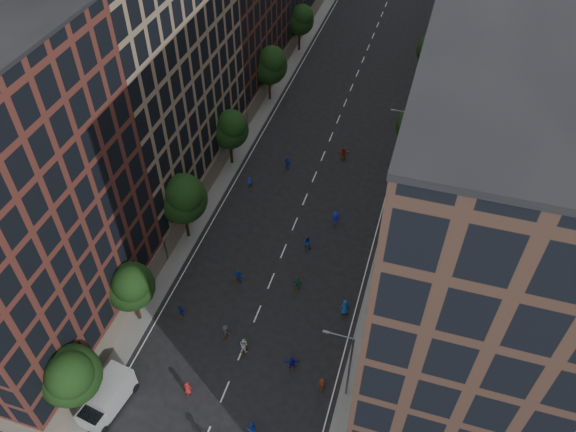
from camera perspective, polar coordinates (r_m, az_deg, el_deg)
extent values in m
plane|color=black|center=(72.51, 2.59, 3.76)|extent=(240.00, 240.00, 0.00)
cube|color=slate|center=(81.00, -4.31, 8.73)|extent=(4.00, 105.00, 0.15)
cube|color=slate|center=(77.09, 12.76, 5.50)|extent=(4.00, 105.00, 0.15)
cube|color=#582921|center=(51.54, -26.95, -0.15)|extent=(14.00, 22.00, 30.00)
cube|color=#957B61|center=(65.41, -15.04, 15.43)|extent=(14.00, 26.00, 34.00)
cube|color=#422C23|center=(41.29, 20.11, -4.30)|extent=(14.00, 30.00, 36.00)
cube|color=#5F584E|center=(65.44, 20.82, 13.52)|extent=(14.00, 28.00, 33.00)
cylinder|color=black|center=(54.21, -20.23, -16.84)|extent=(0.36, 0.36, 3.96)
sphere|color=black|center=(51.24, -21.24, -14.86)|extent=(5.20, 5.20, 5.20)
sphere|color=black|center=(49.69, -21.32, -14.80)|extent=(3.90, 3.90, 3.90)
cylinder|color=black|center=(58.30, -15.12, -8.97)|extent=(0.36, 0.36, 3.70)
sphere|color=black|center=(55.72, -15.76, -6.90)|extent=(4.80, 4.80, 4.80)
sphere|color=black|center=(54.31, -15.69, -6.65)|extent=(3.60, 3.60, 3.60)
cylinder|color=black|center=(64.62, -10.27, -0.75)|extent=(0.36, 0.36, 4.22)
sphere|color=black|center=(62.00, -10.72, 1.75)|extent=(5.60, 5.60, 5.60)
sphere|color=black|center=(60.44, -10.51, 2.24)|extent=(4.20, 4.20, 4.20)
cylinder|color=black|center=(74.10, -5.80, 6.53)|extent=(0.36, 0.36, 3.87)
sphere|color=black|center=(72.00, -6.00, 8.73)|extent=(5.00, 5.00, 5.00)
sphere|color=black|center=(70.70, -5.74, 9.25)|extent=(3.75, 3.75, 3.75)
cylinder|color=black|center=(86.30, -1.89, 12.87)|extent=(0.36, 0.36, 4.05)
sphere|color=black|center=(84.43, -1.95, 15.00)|extent=(5.40, 5.40, 5.40)
sphere|color=black|center=(83.13, -1.63, 15.57)|extent=(4.05, 4.05, 4.05)
cylinder|color=black|center=(99.68, 1.14, 17.44)|extent=(0.36, 0.36, 3.78)
sphere|color=black|center=(98.16, 1.17, 19.22)|extent=(4.80, 4.80, 4.80)
sphere|color=black|center=(97.09, 1.46, 19.70)|extent=(3.60, 3.60, 3.60)
cylinder|color=black|center=(76.42, 12.42, 6.89)|extent=(0.36, 0.36, 3.74)
sphere|color=black|center=(74.44, 12.82, 8.95)|extent=(5.00, 5.00, 5.00)
sphere|color=black|center=(73.32, 13.41, 9.43)|extent=(3.75, 3.75, 3.75)
cylinder|color=black|center=(93.20, 14.19, 14.07)|extent=(0.36, 0.36, 3.96)
sphere|color=black|center=(91.50, 14.59, 16.01)|extent=(5.20, 5.20, 5.20)
sphere|color=black|center=(90.44, 15.13, 16.49)|extent=(3.90, 3.90, 3.90)
cylinder|color=#595B60|center=(49.85, 6.26, -15.12)|extent=(0.18, 0.18, 9.00)
cylinder|color=#595B60|center=(46.11, 5.21, -11.96)|extent=(2.40, 0.12, 0.12)
cube|color=#595B60|center=(46.25, 3.86, -11.68)|extent=(0.50, 0.22, 0.15)
cylinder|color=#595B60|center=(72.46, 11.94, 7.25)|extent=(0.18, 0.18, 9.00)
cylinder|color=#595B60|center=(69.94, 11.51, 10.37)|extent=(2.40, 0.12, 0.12)
cube|color=#595B60|center=(70.03, 10.61, 10.52)|extent=(0.50, 0.22, 0.15)
cube|color=#B2B2B4|center=(54.09, -17.54, -16.57)|extent=(2.98, 4.42, 2.52)
cube|color=#B2B2B4|center=(53.82, -19.14, -18.80)|extent=(2.53, 2.15, 1.60)
cube|color=black|center=(53.18, -19.33, -18.43)|extent=(2.25, 1.77, 0.11)
cylinder|color=black|center=(54.92, -20.13, -18.87)|extent=(0.41, 0.90, 0.87)
cylinder|color=black|center=(53.89, -18.21, -20.02)|extent=(0.41, 0.90, 0.87)
cylinder|color=black|center=(56.11, -17.18, -15.44)|extent=(0.41, 0.90, 0.87)
cylinder|color=black|center=(55.09, -15.26, -16.48)|extent=(0.41, 0.90, 0.87)
imported|color=#143DA5|center=(51.09, -3.69, -20.77)|extent=(1.12, 0.99, 1.94)
imported|color=navy|center=(58.42, -10.81, -9.46)|extent=(0.92, 0.44, 1.53)
imported|color=#1517AE|center=(54.17, 0.42, -14.70)|extent=(1.50, 0.94, 1.54)
imported|color=#AE1D1D|center=(53.65, -10.18, -16.84)|extent=(0.86, 0.65, 1.59)
imported|color=maroon|center=(53.18, 3.46, -16.62)|extent=(0.65, 0.48, 1.62)
imported|color=silver|center=(55.20, -4.51, -12.96)|extent=(1.03, 0.92, 1.76)
imported|color=#3B3C40|center=(56.39, -6.36, -11.55)|extent=(1.10, 0.84, 1.51)
imported|color=#1D6235|center=(59.31, 0.97, -6.91)|extent=(1.12, 0.51, 1.88)
imported|color=#1440A2|center=(60.36, -5.03, -6.15)|extent=(1.49, 0.69, 1.55)
imported|color=#114691|center=(57.73, 5.82, -9.21)|extent=(1.11, 0.92, 1.94)
imported|color=#143CA6|center=(70.82, -3.93, 3.40)|extent=(0.72, 0.61, 1.66)
imported|color=#1549AA|center=(63.23, 2.00, -2.71)|extent=(1.01, 0.85, 1.83)
imported|color=#1623B9|center=(66.12, 4.86, -0.20)|extent=(1.37, 1.06, 1.87)
imported|color=#1447A5|center=(73.36, -0.03, 5.36)|extent=(1.21, 0.78, 1.92)
imported|color=#943518|center=(75.35, 5.65, 6.29)|extent=(1.77, 1.13, 1.83)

